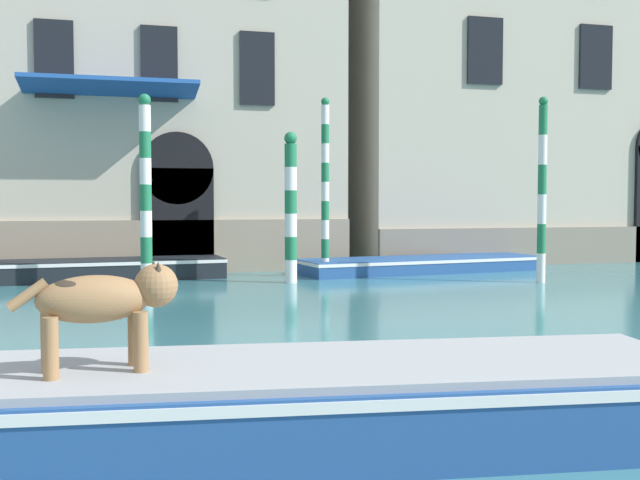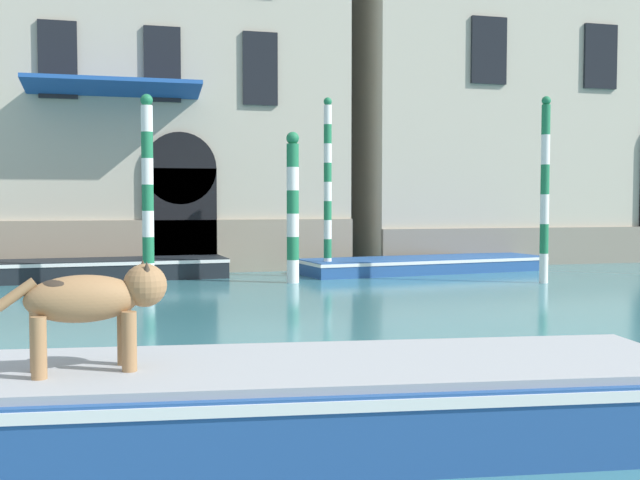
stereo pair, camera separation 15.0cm
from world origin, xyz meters
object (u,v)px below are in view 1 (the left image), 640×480
at_px(boat_moored_far, 421,264).
at_px(mooring_pole_2, 542,189).
at_px(boat_foreground, 253,402).
at_px(dog_on_deck, 106,300).
at_px(mooring_pole_0, 325,187).
at_px(mooring_pole_1, 146,191).
at_px(boat_moored_near_palazzo, 86,269).
at_px(mooring_pole_3, 291,207).

height_order(boat_moored_far, mooring_pole_2, mooring_pole_2).
relative_size(boat_foreground, dog_on_deck, 6.16).
bearing_deg(mooring_pole_0, mooring_pole_1, -160.95).
height_order(boat_moored_far, mooring_pole_0, mooring_pole_0).
height_order(mooring_pole_0, mooring_pole_1, mooring_pole_0).
bearing_deg(boat_moored_near_palazzo, boat_moored_far, -4.72).
bearing_deg(mooring_pole_0, dog_on_deck, -112.41).
xyz_separation_m(mooring_pole_0, mooring_pole_3, (-1.13, -1.11, -0.48)).
bearing_deg(mooring_pole_0, mooring_pole_3, -135.46).
xyz_separation_m(dog_on_deck, mooring_pole_3, (3.91, 11.11, 0.59)).
bearing_deg(mooring_pole_3, mooring_pole_0, 44.54).
bearing_deg(boat_moored_near_palazzo, dog_on_deck, -90.90).
relative_size(boat_moored_far, mooring_pole_1, 1.65).
xyz_separation_m(dog_on_deck, mooring_pole_1, (0.66, 10.71, 0.93)).
height_order(dog_on_deck, boat_moored_near_palazzo, dog_on_deck).
distance_m(boat_moored_near_palazzo, mooring_pole_0, 6.09).
distance_m(dog_on_deck, mooring_pole_1, 10.77).
height_order(boat_moored_near_palazzo, mooring_pole_3, mooring_pole_3).
bearing_deg(mooring_pole_3, mooring_pole_1, -172.93).
bearing_deg(dog_on_deck, boat_moored_near_palazzo, 84.68).
distance_m(boat_moored_far, mooring_pole_0, 3.54).
distance_m(boat_moored_far, mooring_pole_3, 4.59).
bearing_deg(boat_moored_near_palazzo, mooring_pole_1, -63.44).
bearing_deg(mooring_pole_1, mooring_pole_0, 19.05).
bearing_deg(mooring_pole_1, boat_foreground, -87.81).
height_order(dog_on_deck, mooring_pole_3, mooring_pole_3).
xyz_separation_m(boat_foreground, dog_on_deck, (-1.07, 0.03, 0.82)).
bearing_deg(dog_on_deck, mooring_pole_0, 59.31).
distance_m(boat_foreground, mooring_pole_0, 13.02).
xyz_separation_m(mooring_pole_0, mooring_pole_2, (4.45, -2.58, -0.08)).
relative_size(boat_moored_near_palazzo, mooring_pole_0, 1.49).
distance_m(boat_foreground, dog_on_deck, 1.35).
bearing_deg(mooring_pole_2, boat_foreground, -131.06).
bearing_deg(boat_foreground, boat_moored_far, 68.99).
relative_size(mooring_pole_0, mooring_pole_3, 1.28).
relative_size(boat_moored_far, mooring_pole_0, 1.55).
relative_size(dog_on_deck, mooring_pole_2, 0.28).
relative_size(mooring_pole_2, mooring_pole_3, 1.23).
height_order(boat_moored_far, mooring_pole_1, mooring_pole_1).
height_order(boat_foreground, dog_on_deck, dog_on_deck).
bearing_deg(mooring_pole_1, mooring_pole_3, 7.07).
bearing_deg(boat_moored_near_palazzo, boat_foreground, -86.23).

